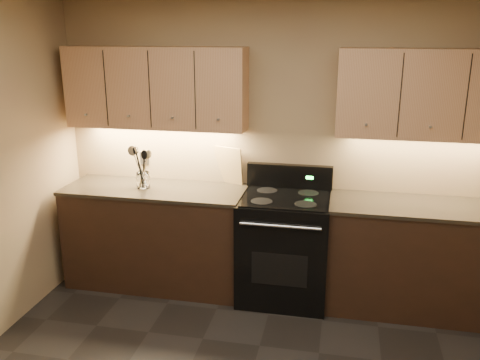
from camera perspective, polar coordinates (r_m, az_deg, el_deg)
name	(u,v)px	position (r m, az deg, el deg)	size (l,w,h in m)	color
wall_back	(282,146)	(4.52, 4.73, 3.87)	(4.00, 0.04, 2.60)	tan
counter_left	(157,236)	(4.76, -9.32, -6.21)	(1.62, 0.62, 0.93)	black
counter_right	(416,258)	(4.52, 19.15, -8.22)	(1.46, 0.62, 0.93)	black
stove	(284,246)	(4.47, 5.00, -7.39)	(0.76, 0.68, 1.14)	black
upper_cab_left	(156,88)	(4.56, -9.43, 10.18)	(1.60, 0.30, 0.70)	tan
upper_cab_right	(430,94)	(4.31, 20.59, 9.00)	(1.44, 0.30, 0.70)	tan
outlet_plate	(145,158)	(4.88, -10.66, 2.42)	(0.09, 0.01, 0.12)	#B2B5BA
utensil_crock	(143,181)	(4.61, -10.83, -0.06)	(0.15, 0.15, 0.14)	white
cutting_board	(229,165)	(4.63, -1.28, 1.67)	(0.27, 0.02, 0.34)	tan
wooden_spoon	(139,168)	(4.57, -11.24, 1.31)	(0.06, 0.06, 0.33)	tan
black_spoon	(142,168)	(4.59, -10.95, 1.36)	(0.06, 0.06, 0.33)	black
black_turner	(143,167)	(4.54, -10.85, 1.44)	(0.08, 0.08, 0.37)	black
steel_spatula	(145,165)	(4.56, -10.59, 1.62)	(0.08, 0.08, 0.38)	silver
steel_skimmer	(145,167)	(4.54, -10.60, 1.43)	(0.09, 0.09, 0.36)	silver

